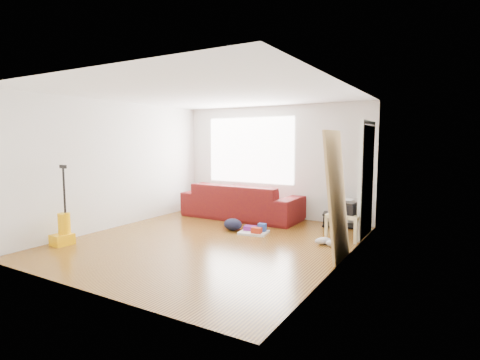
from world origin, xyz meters
The scene contains 13 objects.
room centered at (0.07, 0.15, 1.25)m, with size 4.51×5.01×2.51m.
sofa centered at (-0.52, 1.95, 0.00)m, with size 2.66×1.04×0.78m, color #4D0B14.
tv_stand centered at (1.65, 2.22, 0.14)m, with size 0.79×0.55×0.27m.
tv centered at (1.65, 2.22, 0.44)m, with size 0.59×0.08×0.34m, color black.
side_table centered at (1.95, 1.34, 0.38)m, with size 0.56×0.56×0.45m.
printer centered at (1.95, 1.34, 0.55)m, with size 0.43×0.36×0.21m.
bucket centered at (0.09, 1.75, 0.00)m, with size 0.28×0.28×0.28m, color #131CBE.
toilet_paper centered at (0.06, 1.78, 0.20)m, with size 0.12×0.12×0.11m, color beige.
cleaning_tray centered at (0.41, 0.85, 0.06)m, with size 0.57×0.49×0.18m.
backpack centered at (-0.09, 0.88, 0.00)m, with size 0.40×0.32×0.22m, color black.
sneakers centered at (1.85, 0.75, 0.06)m, with size 0.52×0.30×0.12m.
vacuum centered at (-2.00, -1.41, 0.25)m, with size 0.30×0.34×1.33m.
door_panel centered at (2.13, 0.14, 0.00)m, with size 0.04×0.75×1.88m, color tan.
Camera 1 is at (3.63, -5.17, 1.73)m, focal length 28.00 mm.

